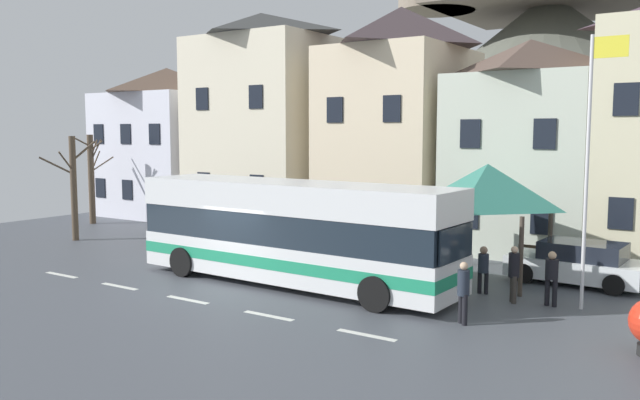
{
  "coord_description": "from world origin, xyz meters",
  "views": [
    {
      "loc": [
        13.53,
        -15.05,
        4.89
      ],
      "look_at": [
        0.51,
        4.56,
        2.42
      ],
      "focal_mm": 36.59,
      "sensor_mm": 36.0,
      "label": 1
    }
  ],
  "objects_px": {
    "townhouse_01": "(262,121)",
    "townhouse_02": "(400,123)",
    "transit_bus": "(292,233)",
    "parked_car_00": "(216,225)",
    "pedestrian_00": "(552,274)",
    "townhouse_03": "(527,147)",
    "public_bench": "(540,258)",
    "pedestrian_02": "(463,289)",
    "parked_car_01": "(578,263)",
    "bare_tree_00": "(92,177)",
    "bus_shelter": "(487,186)",
    "flagpole": "(591,154)",
    "townhouse_00": "(168,142)",
    "bare_tree_01": "(73,186)",
    "pedestrian_03": "(483,266)",
    "hilltop_castle": "(545,86)",
    "pedestrian_01": "(514,272)"
  },
  "relations": [
    {
      "from": "townhouse_01",
      "to": "townhouse_02",
      "type": "height_order",
      "value": "townhouse_01"
    },
    {
      "from": "townhouse_01",
      "to": "transit_bus",
      "type": "xyz_separation_m",
      "value": [
        9.19,
        -10.0,
        -3.79
      ]
    },
    {
      "from": "parked_car_00",
      "to": "pedestrian_00",
      "type": "distance_m",
      "value": 15.87
    },
    {
      "from": "townhouse_03",
      "to": "transit_bus",
      "type": "height_order",
      "value": "townhouse_03"
    },
    {
      "from": "public_bench",
      "to": "pedestrian_02",
      "type": "bearing_deg",
      "value": -89.24
    },
    {
      "from": "parked_car_00",
      "to": "public_bench",
      "type": "height_order",
      "value": "parked_car_00"
    },
    {
      "from": "parked_car_01",
      "to": "bare_tree_00",
      "type": "distance_m",
      "value": 24.81
    },
    {
      "from": "bus_shelter",
      "to": "townhouse_03",
      "type": "bearing_deg",
      "value": 94.22
    },
    {
      "from": "flagpole",
      "to": "pedestrian_02",
      "type": "bearing_deg",
      "value": -125.99
    },
    {
      "from": "transit_bus",
      "to": "bus_shelter",
      "type": "xyz_separation_m",
      "value": [
        4.87,
        4.22,
        1.44
      ]
    },
    {
      "from": "townhouse_00",
      "to": "public_bench",
      "type": "xyz_separation_m",
      "value": [
        22.74,
        -4.04,
        -3.82
      ]
    },
    {
      "from": "parked_car_00",
      "to": "bare_tree_00",
      "type": "distance_m",
      "value": 9.36
    },
    {
      "from": "transit_bus",
      "to": "bus_shelter",
      "type": "distance_m",
      "value": 6.6
    },
    {
      "from": "transit_bus",
      "to": "bare_tree_01",
      "type": "distance_m",
      "value": 13.4
    },
    {
      "from": "townhouse_03",
      "to": "flagpole",
      "type": "xyz_separation_m",
      "value": [
        4.01,
        -8.12,
        0.01
      ]
    },
    {
      "from": "transit_bus",
      "to": "flagpole",
      "type": "distance_m",
      "value": 9.08
    },
    {
      "from": "pedestrian_02",
      "to": "transit_bus",
      "type": "bearing_deg",
      "value": 170.02
    },
    {
      "from": "townhouse_01",
      "to": "bus_shelter",
      "type": "bearing_deg",
      "value": -22.34
    },
    {
      "from": "townhouse_00",
      "to": "townhouse_02",
      "type": "bearing_deg",
      "value": 1.43
    },
    {
      "from": "parked_car_00",
      "to": "pedestrian_03",
      "type": "xyz_separation_m",
      "value": [
        13.47,
        -2.82,
        0.18
      ]
    },
    {
      "from": "transit_bus",
      "to": "public_bench",
      "type": "xyz_separation_m",
      "value": [
        6.05,
        6.49,
        -1.2
      ]
    },
    {
      "from": "parked_car_01",
      "to": "pedestrian_00",
      "type": "relative_size",
      "value": 2.71
    },
    {
      "from": "townhouse_03",
      "to": "parked_car_00",
      "type": "relative_size",
      "value": 1.91
    },
    {
      "from": "hilltop_castle",
      "to": "public_bench",
      "type": "relative_size",
      "value": 23.5
    },
    {
      "from": "pedestrian_01",
      "to": "pedestrian_03",
      "type": "height_order",
      "value": "pedestrian_01"
    },
    {
      "from": "townhouse_02",
      "to": "flagpole",
      "type": "height_order",
      "value": "townhouse_02"
    },
    {
      "from": "townhouse_00",
      "to": "bare_tree_00",
      "type": "distance_m",
      "value": 5.42
    },
    {
      "from": "pedestrian_00",
      "to": "flagpole",
      "type": "distance_m",
      "value": 3.49
    },
    {
      "from": "hilltop_castle",
      "to": "flagpole",
      "type": "height_order",
      "value": "hilltop_castle"
    },
    {
      "from": "hilltop_castle",
      "to": "bare_tree_01",
      "type": "xyz_separation_m",
      "value": [
        -12.34,
        -31.53,
        -5.8
      ]
    },
    {
      "from": "bare_tree_01",
      "to": "pedestrian_02",
      "type": "bearing_deg",
      "value": -7.73
    },
    {
      "from": "townhouse_00",
      "to": "flagpole",
      "type": "bearing_deg",
      "value": -18.61
    },
    {
      "from": "hilltop_castle",
      "to": "parked_car_01",
      "type": "bearing_deg",
      "value": -72.98
    },
    {
      "from": "public_bench",
      "to": "bare_tree_01",
      "type": "xyz_separation_m",
      "value": [
        -19.34,
        -4.94,
        2.01
      ]
    },
    {
      "from": "pedestrian_00",
      "to": "pedestrian_01",
      "type": "height_order",
      "value": "pedestrian_01"
    },
    {
      "from": "pedestrian_03",
      "to": "townhouse_02",
      "type": "bearing_deg",
      "value": 129.78
    },
    {
      "from": "pedestrian_03",
      "to": "bare_tree_00",
      "type": "relative_size",
      "value": 0.31
    },
    {
      "from": "pedestrian_01",
      "to": "bare_tree_01",
      "type": "distance_m",
      "value": 19.93
    },
    {
      "from": "bare_tree_00",
      "to": "townhouse_01",
      "type": "bearing_deg",
      "value": 29.72
    },
    {
      "from": "bus_shelter",
      "to": "pedestrian_00",
      "type": "distance_m",
      "value": 4.16
    },
    {
      "from": "townhouse_02",
      "to": "flagpole",
      "type": "bearing_deg",
      "value": -41.02
    },
    {
      "from": "bus_shelter",
      "to": "townhouse_02",
      "type": "bearing_deg",
      "value": 134.56
    },
    {
      "from": "parked_car_00",
      "to": "pedestrian_00",
      "type": "relative_size",
      "value": 2.87
    },
    {
      "from": "townhouse_02",
      "to": "townhouse_03",
      "type": "distance_m",
      "value": 6.27
    },
    {
      "from": "townhouse_01",
      "to": "pedestrian_03",
      "type": "xyz_separation_m",
      "value": [
        14.69,
        -7.74,
        -4.61
      ]
    },
    {
      "from": "flagpole",
      "to": "pedestrian_01",
      "type": "bearing_deg",
      "value": -169.73
    },
    {
      "from": "townhouse_03",
      "to": "public_bench",
      "type": "relative_size",
      "value": 5.31
    },
    {
      "from": "pedestrian_01",
      "to": "bare_tree_00",
      "type": "relative_size",
      "value": 0.35
    },
    {
      "from": "parked_car_00",
      "to": "public_bench",
      "type": "xyz_separation_m",
      "value": [
        14.03,
        1.42,
        -0.2
      ]
    },
    {
      "from": "parked_car_00",
      "to": "pedestrian_01",
      "type": "relative_size",
      "value": 2.73
    }
  ]
}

